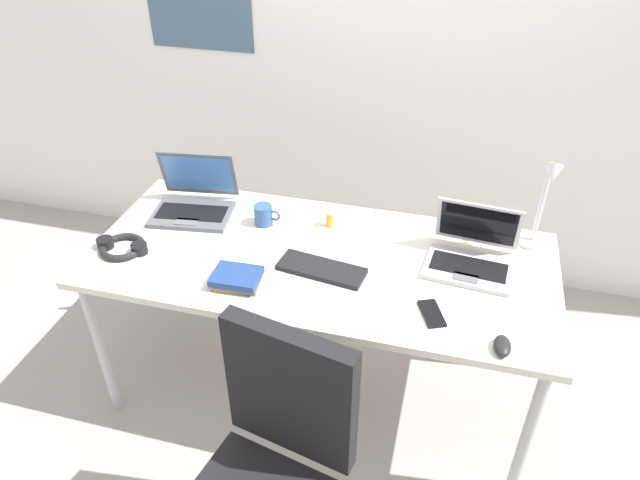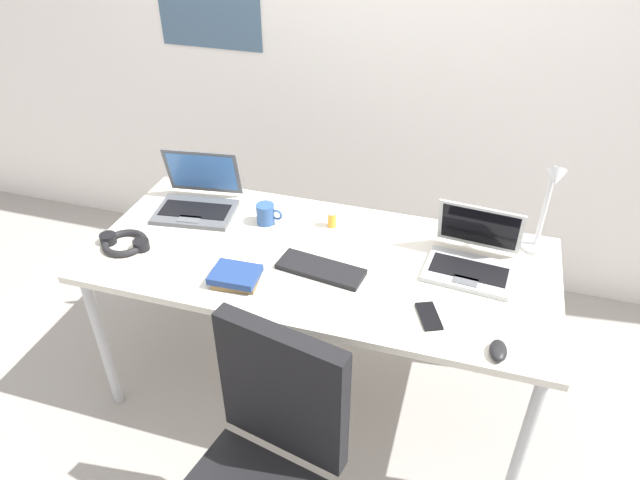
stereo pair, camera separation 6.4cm
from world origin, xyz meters
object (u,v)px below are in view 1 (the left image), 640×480
(desk_lamp, at_px, (543,205))
(laptop_front_right, at_px, (471,255))
(book_stack, at_px, (237,279))
(laptop_near_mouse, at_px, (194,202))
(cell_phone, at_px, (432,313))
(headphones, at_px, (122,247))
(coffee_mug, at_px, (264,215))
(computer_mouse, at_px, (502,346))
(external_keyboard, at_px, (322,269))
(pill_bottle, at_px, (330,218))

(desk_lamp, height_order, laptop_front_right, desk_lamp)
(desk_lamp, distance_m, book_stack, 1.18)
(laptop_near_mouse, distance_m, cell_phone, 1.14)
(cell_phone, bearing_deg, book_stack, 157.77)
(desk_lamp, xyz_separation_m, headphones, (-1.57, -0.43, -0.18))
(coffee_mug, bearing_deg, laptop_near_mouse, 176.78)
(laptop_front_right, distance_m, computer_mouse, 0.45)
(external_keyboard, xyz_separation_m, book_stack, (-0.28, -0.15, 0.01))
(laptop_near_mouse, height_order, headphones, laptop_near_mouse)
(desk_lamp, height_order, headphones, desk_lamp)
(book_stack, bearing_deg, computer_mouse, -5.75)
(cell_phone, bearing_deg, coffee_mug, 128.82)
(computer_mouse, distance_m, coffee_mug, 1.09)
(cell_phone, height_order, book_stack, book_stack)
(headphones, height_order, coffee_mug, coffee_mug)
(laptop_near_mouse, relative_size, pill_bottle, 4.67)
(book_stack, bearing_deg, pill_bottle, 62.95)
(desk_lamp, distance_m, external_keyboard, 0.87)
(computer_mouse, height_order, pill_bottle, pill_bottle)
(desk_lamp, bearing_deg, coffee_mug, -174.23)
(pill_bottle, distance_m, book_stack, 0.52)
(headphones, relative_size, book_stack, 1.20)
(pill_bottle, bearing_deg, cell_phone, -43.41)
(laptop_front_right, xyz_separation_m, computer_mouse, (0.12, -0.43, -0.03))
(laptop_near_mouse, xyz_separation_m, computer_mouse, (1.30, -0.52, -0.03))
(pill_bottle, height_order, book_stack, pill_bottle)
(laptop_front_right, distance_m, coffee_mug, 0.85)
(external_keyboard, distance_m, coffee_mug, 0.41)
(desk_lamp, bearing_deg, external_keyboard, -154.88)
(external_keyboard, bearing_deg, laptop_near_mouse, 165.22)
(desk_lamp, relative_size, headphones, 1.87)
(coffee_mug, bearing_deg, laptop_front_right, -4.48)
(desk_lamp, bearing_deg, pill_bottle, -176.15)
(pill_bottle, relative_size, coffee_mug, 0.70)
(laptop_front_right, height_order, headphones, laptop_front_right)
(cell_phone, bearing_deg, laptop_front_right, 47.42)
(external_keyboard, xyz_separation_m, coffee_mug, (-0.32, 0.25, 0.03))
(cell_phone, xyz_separation_m, coffee_mug, (-0.74, 0.39, 0.04))
(headphones, xyz_separation_m, book_stack, (0.52, -0.08, 0.01))
(desk_lamp, xyz_separation_m, pill_bottle, (-0.81, -0.05, -0.16))
(laptop_near_mouse, xyz_separation_m, pill_bottle, (0.60, 0.04, -0.01))
(headphones, relative_size, coffee_mug, 1.89)
(external_keyboard, relative_size, pill_bottle, 4.18)
(laptop_front_right, xyz_separation_m, headphones, (-1.33, -0.25, -0.03))
(external_keyboard, xyz_separation_m, computer_mouse, (0.66, -0.25, 0.01))
(desk_lamp, xyz_separation_m, computer_mouse, (-0.11, -0.61, -0.18))
(cell_phone, relative_size, headphones, 0.64)
(book_stack, bearing_deg, desk_lamp, 26.10)
(external_keyboard, relative_size, book_stack, 1.86)
(computer_mouse, bearing_deg, cell_phone, 152.48)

